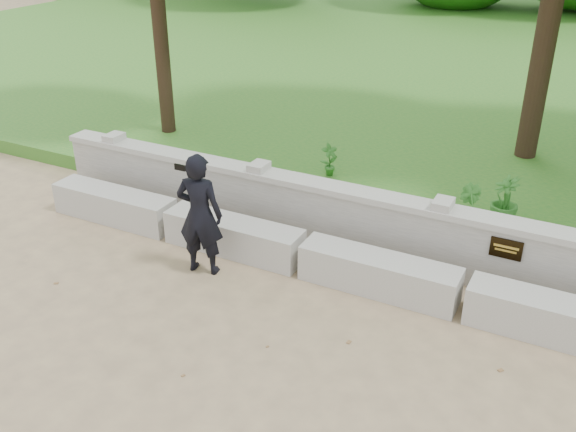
% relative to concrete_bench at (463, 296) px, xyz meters
% --- Properties ---
extents(ground, '(80.00, 80.00, 0.00)m').
position_rel_concrete_bench_xyz_m(ground, '(-0.00, -1.90, -0.22)').
color(ground, tan).
rests_on(ground, ground).
extents(lawn, '(40.00, 22.00, 0.25)m').
position_rel_concrete_bench_xyz_m(lawn, '(-0.00, 12.10, -0.10)').
color(lawn, '#2C7025').
rests_on(lawn, ground).
extents(concrete_bench, '(11.90, 0.45, 0.45)m').
position_rel_concrete_bench_xyz_m(concrete_bench, '(0.00, 0.00, 0.00)').
color(concrete_bench, beige).
rests_on(concrete_bench, ground).
extents(parapet_wall, '(12.50, 0.35, 0.90)m').
position_rel_concrete_bench_xyz_m(parapet_wall, '(0.00, 0.70, 0.24)').
color(parapet_wall, '#BCB9B1').
rests_on(parapet_wall, ground).
extents(man_main, '(0.63, 0.58, 1.56)m').
position_rel_concrete_bench_xyz_m(man_main, '(-3.09, -0.57, 0.55)').
color(man_main, black).
rests_on(man_main, ground).
extents(shrub_a, '(0.31, 0.33, 0.52)m').
position_rel_concrete_bench_xyz_m(shrub_a, '(-2.69, 2.36, 0.29)').
color(shrub_a, '#337628').
rests_on(shrub_a, lawn).
extents(shrub_b, '(0.42, 0.42, 0.60)m').
position_rel_concrete_bench_xyz_m(shrub_b, '(-0.35, 1.60, 0.32)').
color(shrub_b, '#337628').
rests_on(shrub_b, lawn).
extents(shrub_d, '(0.51, 0.51, 0.68)m').
position_rel_concrete_bench_xyz_m(shrub_d, '(0.03, 1.92, 0.36)').
color(shrub_d, '#337628').
rests_on(shrub_d, lawn).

